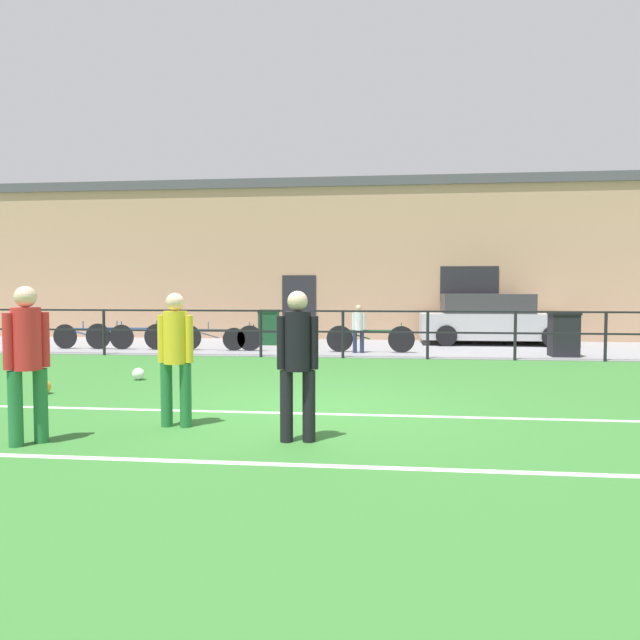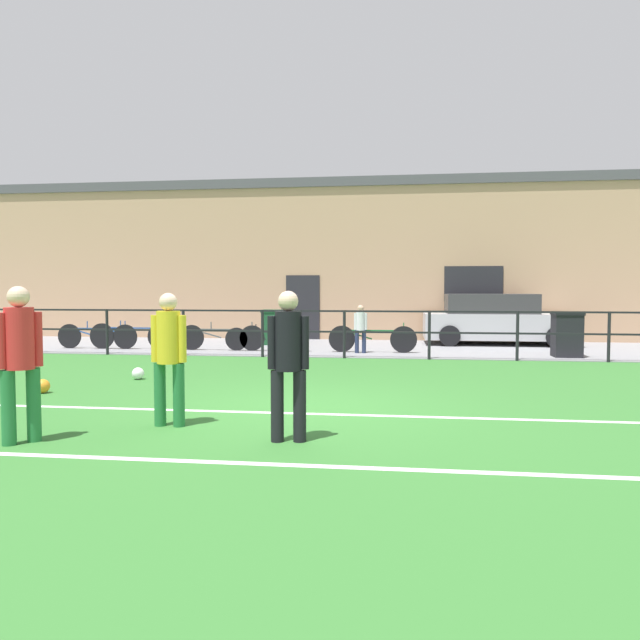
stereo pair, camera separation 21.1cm
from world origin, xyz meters
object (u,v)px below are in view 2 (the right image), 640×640
object	(u,v)px
soccer_ball_match	(43,386)
parked_car_red	(496,320)
player_goalkeeper	(288,356)
bicycle_parked_4	(131,336)
bicycle_parked_3	(266,339)
bicycle_parked_2	(97,336)
player_winger	(169,351)
player_striker	(20,354)
bicycle_parked_0	(221,337)
trash_bin_0	(272,327)
trash_bin_1	(567,334)
soccer_ball_spare	(138,373)
bicycle_parked_1	(372,339)
spectator_child	(360,326)

from	to	relation	value
soccer_ball_match	parked_car_red	size ratio (longest dim) A/B	0.05
player_goalkeeper	parked_car_red	distance (m)	12.47
parked_car_red	soccer_ball_match	bearing A→B (deg)	-132.22
bicycle_parked_4	soccer_ball_match	bearing A→B (deg)	-76.31
parked_car_red	bicycle_parked_3	distance (m)	6.91
soccer_ball_match	bicycle_parked_2	distance (m)	7.07
bicycle_parked_4	player_winger	bearing A→B (deg)	-62.23
player_goalkeeper	player_striker	bearing A→B (deg)	-178.53
player_goalkeeper	bicycle_parked_0	world-z (taller)	player_goalkeeper
soccer_ball_match	trash_bin_0	bearing A→B (deg)	77.01
player_goalkeeper	trash_bin_1	distance (m)	10.09
bicycle_parked_3	bicycle_parked_0	bearing A→B (deg)	180.00
player_winger	bicycle_parked_4	xyz separation A→B (m)	(-4.47, 8.49, -0.53)
player_striker	trash_bin_1	world-z (taller)	player_striker
soccer_ball_spare	bicycle_parked_4	xyz separation A→B (m)	(-2.49, 5.02, 0.27)
trash_bin_0	trash_bin_1	world-z (taller)	trash_bin_1
soccer_ball_match	bicycle_parked_1	world-z (taller)	bicycle_parked_1
bicycle_parked_1	bicycle_parked_3	distance (m)	2.79
soccer_ball_match	spectator_child	world-z (taller)	spectator_child
bicycle_parked_0	player_striker	bearing A→B (deg)	-86.07
bicycle_parked_0	player_winger	bearing A→B (deg)	-77.24
soccer_ball_match	spectator_child	xyz separation A→B (m)	(4.66, 6.41, 0.60)
parked_car_red	bicycle_parked_0	distance (m)	8.04
soccer_ball_match	bicycle_parked_1	xyz separation A→B (m)	(4.96, 6.58, 0.26)
player_striker	parked_car_red	world-z (taller)	player_striker
bicycle_parked_3	trash_bin_1	bearing A→B (deg)	-3.02
spectator_child	trash_bin_0	bearing A→B (deg)	-43.60
player_goalkeeper	spectator_child	size ratio (longest dim) A/B	1.33
player_winger	trash_bin_0	distance (m)	10.33
player_striker	bicycle_parked_1	distance (m)	10.06
bicycle_parked_0	bicycle_parked_1	distance (m)	4.01
player_winger	bicycle_parked_3	world-z (taller)	player_winger
spectator_child	bicycle_parked_4	bearing A→B (deg)	-9.45
bicycle_parked_2	trash_bin_1	bearing A→B (deg)	-1.85
parked_car_red	bicycle_parked_0	size ratio (longest dim) A/B	1.85
soccer_ball_match	player_winger	bearing A→B (deg)	-33.66
soccer_ball_match	trash_bin_1	size ratio (longest dim) A/B	0.21
parked_car_red	soccer_ball_spare	bearing A→B (deg)	-134.29
trash_bin_0	player_winger	bearing A→B (deg)	-84.79
soccer_ball_spare	parked_car_red	size ratio (longest dim) A/B	0.05
parked_car_red	bicycle_parked_4	bearing A→B (deg)	-164.67
spectator_child	player_goalkeeper	bearing A→B (deg)	80.60
bicycle_parked_3	trash_bin_1	size ratio (longest dim) A/B	2.05
player_goalkeeper	soccer_ball_spare	bearing A→B (deg)	124.21
player_striker	soccer_ball_match	size ratio (longest dim) A/B	7.50
soccer_ball_match	parked_car_red	world-z (taller)	parked_car_red
soccer_ball_match	soccer_ball_spare	bearing A→B (deg)	60.43
soccer_ball_match	soccer_ball_spare	world-z (taller)	soccer_ball_match
trash_bin_0	bicycle_parked_2	bearing A→B (deg)	-158.33
bicycle_parked_2	bicycle_parked_1	bearing A→B (deg)	0.00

